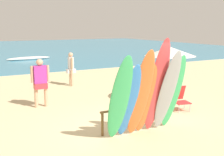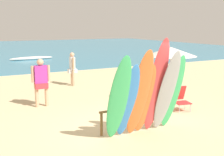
{
  "view_description": "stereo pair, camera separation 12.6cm",
  "coord_description": "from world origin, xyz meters",
  "px_view_note": "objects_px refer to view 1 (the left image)",
  "views": [
    {
      "loc": [
        -4.25,
        -6.46,
        2.91
      ],
      "look_at": [
        0.0,
        1.44,
        1.25
      ],
      "focal_mm": 45.51,
      "sensor_mm": 36.0,
      "label": 1
    },
    {
      "loc": [
        -4.13,
        -6.52,
        2.91
      ],
      "look_at": [
        0.0,
        1.44,
        1.25
      ],
      "focal_mm": 45.51,
      "sensor_mm": 36.0,
      "label": 2
    }
  ],
  "objects_px": {
    "surfboard_orange_2": "(141,94)",
    "beachgoer_photographing": "(40,80)",
    "surfboard_red_4": "(157,87)",
    "surfboard_grey_5": "(167,92)",
    "beachgoer_by_water": "(71,67)",
    "surfboard_blue_1": "(129,102)",
    "surfboard_rack": "(136,112)",
    "beach_chair_blue": "(141,86)",
    "surfboard_green_6": "(173,92)",
    "beach_umbrella": "(170,51)",
    "surfboard_green_0": "(120,99)",
    "beach_chair_red": "(180,97)",
    "distant_boat": "(29,58)",
    "surfboard_orange_3": "(146,99)"
  },
  "relations": [
    {
      "from": "surfboard_grey_5",
      "to": "surfboard_green_6",
      "type": "height_order",
      "value": "surfboard_grey_5"
    },
    {
      "from": "surfboard_green_0",
      "to": "surfboard_orange_3",
      "type": "distance_m",
      "value": 0.94
    },
    {
      "from": "surfboard_grey_5",
      "to": "surfboard_green_6",
      "type": "relative_size",
      "value": 1.09
    },
    {
      "from": "surfboard_red_4",
      "to": "beachgoer_by_water",
      "type": "distance_m",
      "value": 7.13
    },
    {
      "from": "surfboard_green_0",
      "to": "surfboard_blue_1",
      "type": "height_order",
      "value": "surfboard_green_0"
    },
    {
      "from": "surfboard_orange_2",
      "to": "surfboard_orange_3",
      "type": "distance_m",
      "value": 0.4
    },
    {
      "from": "surfboard_orange_3",
      "to": "beach_chair_blue",
      "type": "bearing_deg",
      "value": 57.46
    },
    {
      "from": "surfboard_orange_2",
      "to": "surfboard_green_6",
      "type": "bearing_deg",
      "value": 8.75
    },
    {
      "from": "surfboard_green_0",
      "to": "beach_umbrella",
      "type": "bearing_deg",
      "value": 38.27
    },
    {
      "from": "surfboard_red_4",
      "to": "beachgoer_by_water",
      "type": "xyz_separation_m",
      "value": [
        0.19,
        7.11,
        -0.37
      ]
    },
    {
      "from": "beach_umbrella",
      "to": "distant_boat",
      "type": "bearing_deg",
      "value": 96.08
    },
    {
      "from": "surfboard_grey_5",
      "to": "beach_umbrella",
      "type": "distance_m",
      "value": 3.36
    },
    {
      "from": "surfboard_grey_5",
      "to": "beachgoer_by_water",
      "type": "bearing_deg",
      "value": 92.92
    },
    {
      "from": "surfboard_orange_3",
      "to": "beach_umbrella",
      "type": "relative_size",
      "value": 0.97
    },
    {
      "from": "surfboard_rack",
      "to": "surfboard_orange_3",
      "type": "relative_size",
      "value": 1.09
    },
    {
      "from": "surfboard_blue_1",
      "to": "beach_chair_red",
      "type": "xyz_separation_m",
      "value": [
        3.02,
        1.5,
        -0.59
      ]
    },
    {
      "from": "surfboard_green_0",
      "to": "surfboard_red_4",
      "type": "relative_size",
      "value": 0.88
    },
    {
      "from": "beachgoer_by_water",
      "to": "distant_boat",
      "type": "height_order",
      "value": "beachgoer_by_water"
    },
    {
      "from": "surfboard_green_0",
      "to": "surfboard_orange_2",
      "type": "xyz_separation_m",
      "value": [
        0.61,
        0.01,
        0.05
      ]
    },
    {
      "from": "surfboard_blue_1",
      "to": "surfboard_green_6",
      "type": "bearing_deg",
      "value": 6.13
    },
    {
      "from": "surfboard_blue_1",
      "to": "surfboard_orange_2",
      "type": "bearing_deg",
      "value": -7.56
    },
    {
      "from": "surfboard_orange_2",
      "to": "beachgoer_photographing",
      "type": "relative_size",
      "value": 1.43
    },
    {
      "from": "surfboard_grey_5",
      "to": "beach_chair_blue",
      "type": "distance_m",
      "value": 4.12
    },
    {
      "from": "surfboard_orange_3",
      "to": "surfboard_red_4",
      "type": "bearing_deg",
      "value": -19.3
    },
    {
      "from": "beach_chair_blue",
      "to": "distant_boat",
      "type": "xyz_separation_m",
      "value": [
        -1.29,
        15.28,
        -0.3
      ]
    },
    {
      "from": "surfboard_grey_5",
      "to": "beach_chair_red",
      "type": "relative_size",
      "value": 2.94
    },
    {
      "from": "surfboard_green_0",
      "to": "surfboard_blue_1",
      "type": "distance_m",
      "value": 0.33
    },
    {
      "from": "surfboard_green_6",
      "to": "surfboard_orange_2",
      "type": "bearing_deg",
      "value": -174.96
    },
    {
      "from": "surfboard_rack",
      "to": "surfboard_orange_2",
      "type": "relative_size",
      "value": 0.9
    },
    {
      "from": "surfboard_grey_5",
      "to": "beach_chair_red",
      "type": "height_order",
      "value": "surfboard_grey_5"
    },
    {
      "from": "surfboard_blue_1",
      "to": "surfboard_orange_3",
      "type": "relative_size",
      "value": 1.06
    },
    {
      "from": "surfboard_rack",
      "to": "beachgoer_photographing",
      "type": "bearing_deg",
      "value": 116.93
    },
    {
      "from": "surfboard_blue_1",
      "to": "surfboard_orange_2",
      "type": "xyz_separation_m",
      "value": [
        0.31,
        -0.05,
        0.17
      ]
    },
    {
      "from": "beachgoer_photographing",
      "to": "beach_chair_red",
      "type": "distance_m",
      "value": 4.99
    },
    {
      "from": "surfboard_orange_3",
      "to": "beach_umbrella",
      "type": "xyz_separation_m",
      "value": [
        2.71,
        2.33,
        0.97
      ]
    },
    {
      "from": "surfboard_grey_5",
      "to": "surfboard_orange_2",
      "type": "bearing_deg",
      "value": -176.05
    },
    {
      "from": "surfboard_orange_2",
      "to": "surfboard_red_4",
      "type": "distance_m",
      "value": 0.6
    },
    {
      "from": "surfboard_orange_2",
      "to": "beach_umbrella",
      "type": "xyz_separation_m",
      "value": [
        3.0,
        2.51,
        0.76
      ]
    },
    {
      "from": "beach_chair_red",
      "to": "distant_boat",
      "type": "distance_m",
      "value": 17.52
    },
    {
      "from": "surfboard_blue_1",
      "to": "surfboard_green_6",
      "type": "distance_m",
      "value": 1.52
    },
    {
      "from": "surfboard_green_0",
      "to": "surfboard_orange_2",
      "type": "bearing_deg",
      "value": 4.16
    },
    {
      "from": "surfboard_green_0",
      "to": "beach_chair_red",
      "type": "xyz_separation_m",
      "value": [
        3.32,
        1.57,
        -0.71
      ]
    },
    {
      "from": "beach_chair_red",
      "to": "surfboard_rack",
      "type": "bearing_deg",
      "value": -146.58
    },
    {
      "from": "beachgoer_by_water",
      "to": "beach_chair_blue",
      "type": "distance_m",
      "value": 3.92
    },
    {
      "from": "surfboard_green_0",
      "to": "beachgoer_by_water",
      "type": "relative_size",
      "value": 1.48
    },
    {
      "from": "surfboard_orange_2",
      "to": "beachgoer_by_water",
      "type": "height_order",
      "value": "surfboard_orange_2"
    },
    {
      "from": "surfboard_rack",
      "to": "beach_chair_blue",
      "type": "distance_m",
      "value": 3.8
    },
    {
      "from": "surfboard_orange_2",
      "to": "beach_chair_red",
      "type": "distance_m",
      "value": 3.22
    },
    {
      "from": "surfboard_green_0",
      "to": "distant_boat",
      "type": "xyz_separation_m",
      "value": [
        1.86,
        19.02,
        -1.0
      ]
    },
    {
      "from": "surfboard_orange_2",
      "to": "beach_umbrella",
      "type": "relative_size",
      "value": 1.18
    }
  ]
}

